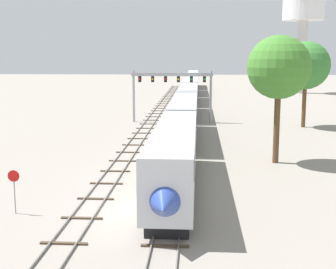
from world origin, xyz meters
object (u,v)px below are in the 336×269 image
at_px(signal_gantry, 172,84).
at_px(trackside_tree_left, 306,66).
at_px(passenger_train, 190,94).
at_px(water_tower, 303,14).
at_px(stop_sign, 14,185).
at_px(trackside_tree_mid, 279,68).

distance_m(signal_gantry, trackside_tree_left, 19.17).
relative_size(passenger_train, signal_gantry, 10.88).
height_order(water_tower, stop_sign, water_tower).
bearing_deg(water_tower, passenger_train, -128.17).
distance_m(trackside_tree_left, trackside_tree_mid, 23.59).
distance_m(signal_gantry, trackside_tree_mid, 28.62).
distance_m(water_tower, trackside_tree_left, 60.45).
relative_size(signal_gantry, trackside_tree_left, 1.02).
relative_size(signal_gantry, trackside_tree_mid, 1.02).
relative_size(passenger_train, trackside_tree_mid, 11.09).
bearing_deg(stop_sign, trackside_tree_mid, 39.57).
distance_m(signal_gantry, stop_sign, 42.71).
bearing_deg(signal_gantry, water_tower, 61.07).
xyz_separation_m(signal_gantry, stop_sign, (-7.75, -41.83, -3.83)).
height_order(signal_gantry, trackside_tree_left, trackside_tree_left).
bearing_deg(trackside_tree_mid, trackside_tree_left, 71.88).
xyz_separation_m(signal_gantry, trackside_tree_mid, (11.26, -26.12, 3.18)).
distance_m(passenger_train, signal_gantry, 19.43).
bearing_deg(stop_sign, signal_gantry, 79.50).
bearing_deg(stop_sign, trackside_tree_left, 55.35).
distance_m(stop_sign, trackside_tree_left, 46.82).
xyz_separation_m(stop_sign, trackside_tree_left, (26.35, 38.13, 6.65)).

